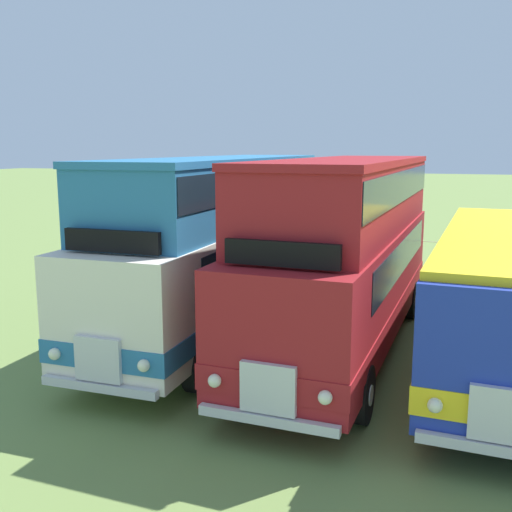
{
  "coord_description": "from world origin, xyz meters",
  "views": [
    {
      "loc": [
        -4.42,
        -13.66,
        4.75
      ],
      "look_at": [
        -9.08,
        0.03,
        2.1
      ],
      "focal_mm": 41.8,
      "sensor_mm": 36.0,
      "label": 1
    }
  ],
  "objects": [
    {
      "name": "bus_first_in_row",
      "position": [
        -10.22,
        0.52,
        2.47
      ],
      "size": [
        2.63,
        11.26,
        4.49
      ],
      "color": "silver",
      "rests_on": "ground"
    },
    {
      "name": "bus_second_in_row",
      "position": [
        -6.81,
        -0.1,
        2.47
      ],
      "size": [
        2.94,
        10.63,
        4.49
      ],
      "color": "maroon",
      "rests_on": "ground"
    },
    {
      "name": "bus_third_in_row",
      "position": [
        -3.4,
        -0.08,
        1.75
      ],
      "size": [
        3.05,
        10.53,
        2.99
      ],
      "color": "#1E339E",
      "rests_on": "ground"
    }
  ]
}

